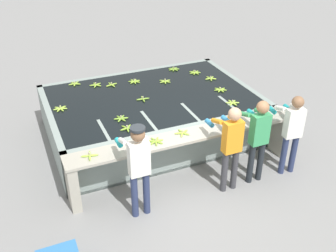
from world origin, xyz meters
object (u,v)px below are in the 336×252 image
Objects in this scene: worker_2 at (258,134)px; banana_bunch_floating_11 at (143,99)px; banana_bunch_floating_12 at (233,103)px; banana_bunch_floating_7 at (220,90)px; banana_bunch_floating_6 at (134,81)px; banana_bunch_floating_10 at (127,128)px; worker_1 at (231,142)px; banana_bunch_floating_9 at (96,85)px; banana_bunch_ledge_2 at (182,133)px; worker_0 at (138,163)px; worker_3 at (292,128)px; banana_bunch_floating_2 at (165,81)px; banana_bunch_floating_13 at (174,69)px; banana_bunch_floating_0 at (211,78)px; banana_bunch_floating_3 at (75,84)px; knife_0 at (268,119)px; banana_bunch_ledge_0 at (90,156)px; banana_bunch_floating_4 at (60,108)px; banana_bunch_floating_1 at (195,73)px; banana_bunch_floating_8 at (112,85)px; banana_bunch_ledge_1 at (156,141)px; banana_bunch_floating_5 at (121,118)px.

worker_2 is 2.53m from banana_bunch_floating_11.
banana_bunch_floating_7 is at bearing 82.41° from banana_bunch_floating_12.
banana_bunch_floating_6 is 2.08m from banana_bunch_floating_10.
worker_1 reaches higher than banana_bunch_floating_9.
worker_0 is at bearing -148.25° from banana_bunch_ledge_2.
worker_3 is at bearing -49.94° from banana_bunch_floating_9.
banana_bunch_floating_2 is 0.76m from banana_bunch_floating_13.
banana_bunch_floating_2 and banana_bunch_floating_9 have the same top height.
banana_bunch_floating_11 is (-1.31, 2.16, -0.04)m from worker_2.
banana_bunch_floating_3 is (-2.91, 0.93, 0.00)m from banana_bunch_floating_0.
banana_bunch_floating_7 is at bearing 40.96° from banana_bunch_ledge_2.
banana_bunch_floating_6 is 0.86m from banana_bunch_floating_9.
worker_1 is 5.30× the size of knife_0.
banana_bunch_floating_0 is 0.98× the size of banana_bunch_floating_11.
worker_2 is at bearing -54.98° from banana_bunch_floating_3.
banana_bunch_floating_13 is at bearing 46.16° from banana_bunch_ledge_0.
banana_bunch_floating_6 is at bearing 162.38° from banana_bunch_floating_0.
banana_bunch_floating_4 is 1.02× the size of banana_bunch_floating_10.
banana_bunch_floating_3 is 0.99× the size of banana_bunch_floating_6.
banana_bunch_floating_1 and banana_bunch_floating_11 have the same top height.
banana_bunch_floating_0 and banana_bunch_floating_8 have the same top height.
knife_0 is at bearing -72.13° from banana_bunch_floating_12.
banana_bunch_floating_10 is 0.99× the size of banana_bunch_ledge_2.
banana_bunch_floating_8 is 1.00× the size of banana_bunch_ledge_1.
worker_0 is 1.01× the size of worker_1.
worker_3 is at bearing -77.24° from banana_bunch_floating_13.
worker_1 is 3.98m from banana_bunch_floating_3.
worker_0 reaches higher than banana_bunch_ledge_1.
worker_2 is at bearing -39.24° from banana_bunch_floating_4.
worker_3 is 3.94m from banana_bunch_floating_8.
banana_bunch_floating_3 is 0.98× the size of banana_bunch_floating_5.
banana_bunch_ledge_2 reaches higher than banana_bunch_floating_3.
worker_0 is at bearing -131.61° from banana_bunch_ledge_1.
worker_1 reaches higher than banana_bunch_floating_12.
worker_3 is 3.51m from banana_bunch_floating_13.
banana_bunch_floating_5 is (-1.97, 1.54, -0.04)m from worker_2.
banana_bunch_floating_9 is (-1.48, 0.41, 0.00)m from banana_bunch_floating_2.
worker_3 is at bearing -23.67° from banana_bunch_floating_10.
banana_bunch_floating_3 is (-2.44, 3.48, -0.04)m from worker_2.
banana_bunch_floating_11 is at bearing 109.09° from worker_1.
banana_bunch_ledge_0 reaches higher than banana_bunch_floating_9.
banana_bunch_floating_3 is 2.37m from banana_bunch_floating_13.
banana_bunch_floating_13 is at bearing 101.86° from knife_0.
banana_bunch_floating_0 is 3.06m from banana_bunch_floating_3.
banana_bunch_ledge_1 is at bearing -73.53° from banana_bunch_floating_5.
banana_bunch_floating_8 is (-1.70, 3.10, -0.04)m from worker_2.
banana_bunch_floating_2 is (-0.54, 2.81, -0.04)m from worker_2.
banana_bunch_ledge_2 is (1.65, 0.06, -0.00)m from banana_bunch_ledge_0.
banana_bunch_floating_4 is 1.23m from banana_bunch_floating_9.
worker_2 is (2.18, 0.03, -0.03)m from worker_0.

